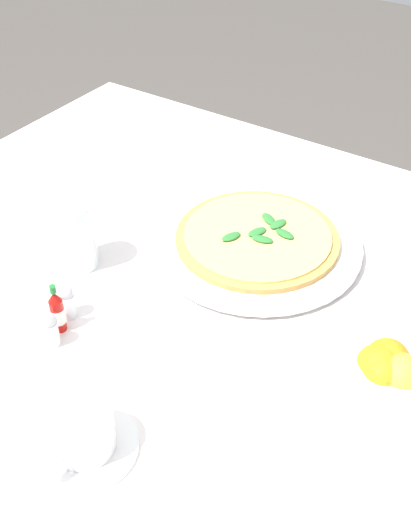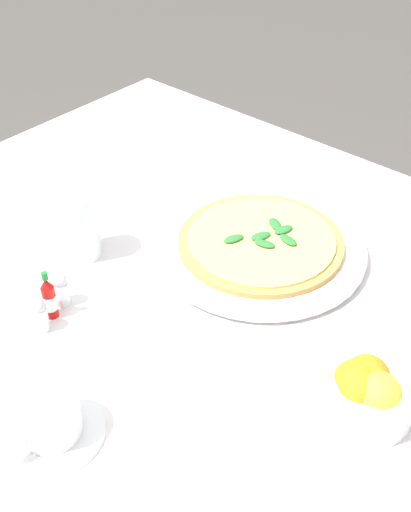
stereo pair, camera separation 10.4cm
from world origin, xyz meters
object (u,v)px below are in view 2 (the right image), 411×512
Objects in this scene: pizza at (261,241)px; water_glass_near_right at (79,229)px; citrus_bowl at (361,388)px; salt_shaker at (61,290)px; pepper_shaker at (39,316)px; pizza_plate at (260,248)px; coffee_cup_near_left at (49,419)px; hot_sauce_bottle at (49,298)px.

water_glass_near_right reaches higher than pizza.
citrus_bowl is at bearing -86.83° from water_glass_near_right.
salt_shaker and pepper_shaker have the same top height.
citrus_bowl is (-0.17, -0.29, 0.02)m from pizza_plate.
water_glass_near_right is at bearing 131.20° from pizza_plate.
pizza is 0.38m from pepper_shaker.
water_glass_near_right is at bearing 93.17° from citrus_bowl.
citrus_bowl reaches higher than pizza.
coffee_cup_near_left is at bearing -176.91° from pizza_plate.
water_glass_near_right reaches higher than coffee_cup_near_left.
coffee_cup_near_left is 0.24m from salt_shaker.
pizza is 4.87× the size of salt_shaker.
citrus_bowl is at bearing -70.05° from hot_sauce_bottle.
citrus_bowl is 2.67× the size of pepper_shaker.
pepper_shaker is (-0.03, -0.01, -0.01)m from hot_sauce_bottle.
pizza reaches higher than pizza_plate.
coffee_cup_near_left is 2.36× the size of salt_shaker.
citrus_bowl is at bearing -73.77° from salt_shaker.
citrus_bowl is (0.03, -0.51, -0.02)m from water_glass_near_right.
water_glass_near_right reaches higher than hot_sauce_bottle.
pizza_plate is 0.01m from pizza.
coffee_cup_near_left reaches higher than salt_shaker.
coffee_cup_near_left is 0.39m from citrus_bowl.
pizza is at bearing -27.45° from salt_shaker.
pizza is 0.33m from citrus_bowl.
pizza_plate is at bearing -20.79° from pepper_shaker.
coffee_cup_near_left is at bearing -176.93° from pizza.
salt_shaker is (-0.10, -0.07, -0.03)m from water_glass_near_right.
citrus_bowl is 1.81× the size of hot_sauce_bottle.
citrus_bowl is (0.29, -0.26, -0.00)m from coffee_cup_near_left.
citrus_bowl is at bearing -42.08° from coffee_cup_near_left.
pizza_plate is at bearing -27.44° from salt_shaker.
coffee_cup_near_left is at bearing -128.46° from hot_sauce_bottle.
pizza_plate is at bearing 3.09° from coffee_cup_near_left.
water_glass_near_right is at bearing 35.17° from salt_shaker.
salt_shaker is at bearing -144.83° from water_glass_near_right.
coffee_cup_near_left is at bearing -136.45° from water_glass_near_right.
water_glass_near_right is 0.12m from salt_shaker.
water_glass_near_right is at bearing 32.14° from hot_sauce_bottle.
water_glass_near_right is 0.78× the size of citrus_bowl.
citrus_bowl is 0.46m from salt_shaker.
hot_sauce_bottle reaches higher than pepper_shaker.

